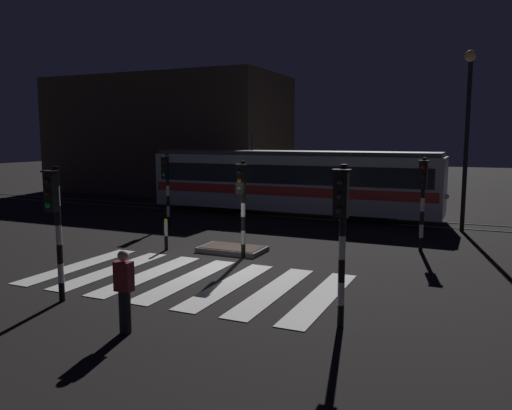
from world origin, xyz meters
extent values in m
plane|color=black|center=(0.00, 0.00, 0.00)|extent=(120.00, 120.00, 0.00)
cube|color=#59595E|center=(0.00, 9.99, 0.01)|extent=(80.00, 0.12, 0.03)
cube|color=#59595E|center=(0.00, 11.43, 0.01)|extent=(80.00, 0.12, 0.03)
cube|color=silver|center=(-3.84, -1.65, 0.01)|extent=(0.71, 4.61, 0.02)
cube|color=silver|center=(-2.56, -1.64, 0.01)|extent=(0.71, 4.61, 0.02)
cube|color=silver|center=(-1.28, -1.64, 0.01)|extent=(0.71, 4.61, 0.02)
cube|color=silver|center=(0.00, -1.64, 0.01)|extent=(0.71, 4.61, 0.02)
cube|color=silver|center=(1.28, -1.64, 0.01)|extent=(0.71, 4.61, 0.02)
cube|color=silver|center=(2.56, -1.64, 0.01)|extent=(0.71, 4.61, 0.02)
cube|color=silver|center=(3.84, -1.63, 0.01)|extent=(0.71, 4.61, 0.02)
cube|color=slate|center=(-0.47, 2.08, 0.08)|extent=(2.24, 1.30, 0.16)
cube|color=#4C382D|center=(-0.47, 2.08, 0.17)|extent=(2.02, 1.17, 0.02)
cylinder|color=black|center=(0.26, 1.43, 0.23)|extent=(0.14, 0.14, 0.45)
cylinder|color=white|center=(0.26, 1.43, 0.68)|extent=(0.14, 0.14, 0.45)
cylinder|color=black|center=(0.26, 1.43, 1.13)|extent=(0.14, 0.14, 0.45)
cylinder|color=white|center=(0.26, 1.43, 1.58)|extent=(0.14, 0.14, 0.45)
cylinder|color=black|center=(0.26, 1.43, 2.04)|extent=(0.14, 0.14, 0.45)
cylinder|color=white|center=(0.26, 1.43, 2.49)|extent=(0.14, 0.14, 0.45)
cylinder|color=black|center=(0.26, 1.43, 2.94)|extent=(0.14, 0.14, 0.45)
cube|color=black|center=(0.26, 1.26, 2.57)|extent=(0.28, 0.20, 0.90)
sphere|color=black|center=(0.26, 1.15, 2.85)|extent=(0.14, 0.14, 0.14)
sphere|color=orange|center=(0.26, 1.15, 2.57)|extent=(0.14, 0.14, 0.14)
sphere|color=black|center=(0.26, 1.15, 2.29)|extent=(0.14, 0.14, 0.14)
cube|color=black|center=(0.26, 1.26, 3.06)|extent=(0.36, 0.24, 0.04)
cylinder|color=black|center=(4.78, -3.36, 0.24)|extent=(0.14, 0.14, 0.48)
cylinder|color=white|center=(4.78, -3.36, 0.73)|extent=(0.14, 0.14, 0.48)
cylinder|color=black|center=(4.78, -3.36, 1.21)|extent=(0.14, 0.14, 0.48)
cylinder|color=white|center=(4.78, -3.36, 1.69)|extent=(0.14, 0.14, 0.48)
cylinder|color=black|center=(4.78, -3.36, 2.18)|extent=(0.14, 0.14, 0.48)
cylinder|color=white|center=(4.78, -3.36, 2.66)|extent=(0.14, 0.14, 0.48)
cylinder|color=black|center=(4.78, -3.36, 3.15)|extent=(0.14, 0.14, 0.48)
cube|color=black|center=(4.78, -3.53, 2.79)|extent=(0.28, 0.20, 0.90)
sphere|color=black|center=(4.78, -3.64, 3.07)|extent=(0.14, 0.14, 0.14)
sphere|color=black|center=(4.78, -3.64, 2.79)|extent=(0.14, 0.14, 0.14)
sphere|color=black|center=(4.78, -3.64, 2.51)|extent=(0.14, 0.14, 0.14)
cube|color=black|center=(4.78, -3.53, 3.28)|extent=(0.36, 0.24, 0.04)
cylinder|color=black|center=(-5.28, 5.36, 0.23)|extent=(0.14, 0.14, 0.46)
cylinder|color=white|center=(-5.28, 5.36, 0.69)|extent=(0.14, 0.14, 0.46)
cylinder|color=black|center=(-5.28, 5.36, 1.15)|extent=(0.14, 0.14, 0.46)
cylinder|color=white|center=(-5.28, 5.36, 1.60)|extent=(0.14, 0.14, 0.46)
cylinder|color=black|center=(-5.28, 5.36, 2.06)|extent=(0.14, 0.14, 0.46)
cylinder|color=white|center=(-5.28, 5.36, 2.52)|extent=(0.14, 0.14, 0.46)
cylinder|color=black|center=(-5.28, 5.36, 2.98)|extent=(0.14, 0.14, 0.46)
cube|color=black|center=(-5.28, 5.19, 2.61)|extent=(0.28, 0.20, 0.90)
sphere|color=black|center=(-5.28, 5.08, 2.89)|extent=(0.14, 0.14, 0.14)
sphere|color=black|center=(-5.28, 5.08, 2.61)|extent=(0.14, 0.14, 0.14)
sphere|color=green|center=(-5.28, 5.08, 2.33)|extent=(0.14, 0.14, 0.14)
cube|color=black|center=(-5.28, 5.19, 3.10)|extent=(0.36, 0.24, 0.04)
cylinder|color=black|center=(5.46, 4.88, 0.23)|extent=(0.14, 0.14, 0.46)
cylinder|color=white|center=(5.46, 4.88, 0.70)|extent=(0.14, 0.14, 0.46)
cylinder|color=black|center=(5.46, 4.88, 1.16)|extent=(0.14, 0.14, 0.46)
cylinder|color=white|center=(5.46, 4.88, 1.62)|extent=(0.14, 0.14, 0.46)
cylinder|color=black|center=(5.46, 4.88, 2.09)|extent=(0.14, 0.14, 0.46)
cylinder|color=white|center=(5.46, 4.88, 2.55)|extent=(0.14, 0.14, 0.46)
cylinder|color=black|center=(5.46, 4.88, 3.01)|extent=(0.14, 0.14, 0.46)
cube|color=black|center=(5.46, 4.71, 2.64)|extent=(0.28, 0.20, 0.90)
sphere|color=red|center=(5.46, 4.60, 2.92)|extent=(0.14, 0.14, 0.14)
sphere|color=black|center=(5.46, 4.60, 2.64)|extent=(0.14, 0.14, 0.14)
sphere|color=black|center=(5.46, 4.60, 2.36)|extent=(0.14, 0.14, 0.14)
cube|color=black|center=(5.46, 4.71, 3.13)|extent=(0.36, 0.24, 0.04)
cylinder|color=black|center=(-1.79, -4.42, 0.23)|extent=(0.14, 0.14, 0.46)
cylinder|color=white|center=(-1.79, -4.42, 0.70)|extent=(0.14, 0.14, 0.46)
cylinder|color=black|center=(-1.79, -4.42, 1.16)|extent=(0.14, 0.14, 0.46)
cylinder|color=white|center=(-1.79, -4.42, 1.63)|extent=(0.14, 0.14, 0.46)
cylinder|color=black|center=(-1.79, -4.42, 2.09)|extent=(0.14, 0.14, 0.46)
cylinder|color=white|center=(-1.79, -4.42, 2.56)|extent=(0.14, 0.14, 0.46)
cylinder|color=black|center=(-1.79, -4.42, 3.02)|extent=(0.14, 0.14, 0.46)
cube|color=black|center=(-1.79, -4.59, 2.65)|extent=(0.28, 0.20, 0.90)
sphere|color=black|center=(-1.79, -4.70, 2.93)|extent=(0.14, 0.14, 0.14)
sphere|color=black|center=(-1.79, -4.70, 2.65)|extent=(0.14, 0.14, 0.14)
sphere|color=green|center=(-1.79, -4.70, 2.37)|extent=(0.14, 0.14, 0.14)
cube|color=black|center=(-1.79, -4.59, 3.14)|extent=(0.36, 0.24, 0.04)
cylinder|color=black|center=(6.62, 9.46, 3.62)|extent=(0.18, 0.18, 7.23)
cylinder|color=black|center=(6.62, 9.01, 7.13)|extent=(0.10, 0.90, 0.10)
sphere|color=#F9E08C|center=(6.62, 8.56, 7.05)|extent=(0.44, 0.44, 0.44)
cube|color=silver|center=(-1.47, 10.71, 1.70)|extent=(14.59, 2.50, 2.70)
cube|color=red|center=(-1.47, 9.44, 1.35)|extent=(14.30, 0.04, 0.44)
cube|color=red|center=(-1.47, 11.98, 1.35)|extent=(14.30, 0.04, 0.44)
cube|color=black|center=(-1.47, 9.44, 2.15)|extent=(13.86, 0.03, 0.90)
cube|color=#4C4C51|center=(-1.47, 10.71, 3.15)|extent=(14.30, 2.30, 0.20)
cylinder|color=#262628|center=(-3.66, 10.71, 3.65)|extent=(0.08, 0.08, 1.00)
cube|color=black|center=(2.54, 10.71, 0.17)|extent=(2.20, 2.00, 0.35)
cube|color=black|center=(-5.49, 10.71, 0.17)|extent=(2.20, 2.00, 0.35)
sphere|color=#F9F2CC|center=(5.87, 10.71, 1.30)|extent=(0.24, 0.24, 0.24)
cylinder|color=black|center=(0.91, -5.44, 0.44)|extent=(0.24, 0.24, 0.88)
cube|color=maroon|center=(0.91, -5.44, 1.18)|extent=(0.36, 0.22, 0.60)
sphere|color=beige|center=(0.91, -5.44, 1.60)|extent=(0.22, 0.22, 0.22)
cylinder|color=black|center=(-2.69, 1.34, 0.25)|extent=(0.12, 0.12, 0.50)
cylinder|color=white|center=(-2.69, 1.34, 0.75)|extent=(0.12, 0.12, 0.50)
sphere|color=yellow|center=(-2.69, 1.34, 1.05)|extent=(0.12, 0.12, 0.12)
cube|color=#42382D|center=(-13.79, 18.20, 4.07)|extent=(16.60, 8.00, 8.15)
camera|label=1|loc=(7.34, -13.38, 3.92)|focal=35.84mm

